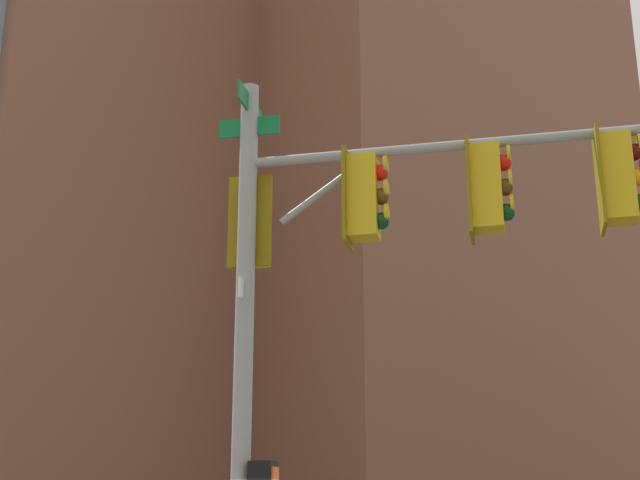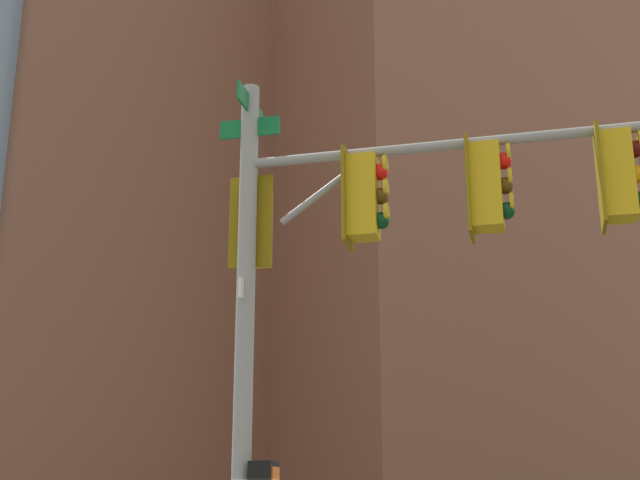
{
  "view_description": "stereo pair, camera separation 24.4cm",
  "coord_description": "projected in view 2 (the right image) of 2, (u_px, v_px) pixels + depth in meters",
  "views": [
    {
      "loc": [
        -5.56,
        -8.37,
        2.09
      ],
      "look_at": [
        0.83,
        -0.53,
        5.2
      ],
      "focal_mm": 50.82,
      "sensor_mm": 36.0,
      "label": 1
    },
    {
      "loc": [
        -5.37,
        -8.52,
        2.09
      ],
      "look_at": [
        0.83,
        -0.53,
        5.2
      ],
      "focal_mm": 50.82,
      "sensor_mm": 36.0,
      "label": 2
    }
  ],
  "objects": [
    {
      "name": "signal_pole_assembly",
      "position": [
        366.0,
        255.0,
        10.43
      ],
      "size": [
        3.59,
        4.54,
        7.28
      ],
      "rotation": [
        0.0,
        0.0,
        5.38
      ],
      "color": "gray",
      "rests_on": "ground_plane"
    },
    {
      "name": "building_brick_nearside",
      "position": [
        446.0,
        226.0,
        53.15
      ],
      "size": [
        24.09,
        15.01,
        37.0
      ],
      "primitive_type": "cube",
      "color": "brown",
      "rests_on": "ground_plane"
    },
    {
      "name": "building_brick_midblock",
      "position": [
        133.0,
        249.0,
        50.67
      ],
      "size": [
        19.83,
        17.74,
        33.05
      ],
      "primitive_type": "cube",
      "color": "brown",
      "rests_on": "ground_plane"
    }
  ]
}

